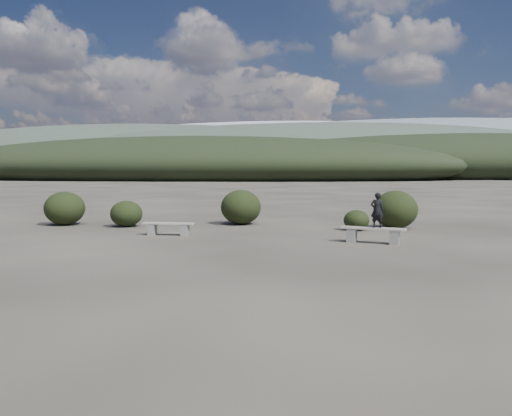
# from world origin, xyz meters

# --- Properties ---
(ground) EXTENTS (1200.00, 1200.00, 0.00)m
(ground) POSITION_xyz_m (0.00, 0.00, 0.00)
(ground) COLOR #28241F
(ground) RESTS_ON ground
(bench_left) EXTENTS (1.64, 0.39, 0.41)m
(bench_left) POSITION_xyz_m (-3.62, 6.03, 0.25)
(bench_left) COLOR slate
(bench_left) RESTS_ON ground
(bench_right) EXTENTS (1.83, 0.83, 0.45)m
(bench_right) POSITION_xyz_m (2.64, 5.08, 0.27)
(bench_right) COLOR slate
(bench_right) RESTS_ON ground
(seated_person) EXTENTS (0.38, 0.26, 1.00)m
(seated_person) POSITION_xyz_m (2.74, 5.06, 0.95)
(seated_person) COLOR black
(seated_person) RESTS_ON bench_right
(shrub_a) EXTENTS (1.17, 1.17, 0.96)m
(shrub_a) POSITION_xyz_m (-5.85, 8.21, 0.48)
(shrub_a) COLOR black
(shrub_a) RESTS_ON ground
(shrub_b) EXTENTS (1.54, 1.54, 1.32)m
(shrub_b) POSITION_xyz_m (-1.81, 9.48, 0.66)
(shrub_b) COLOR black
(shrub_b) RESTS_ON ground
(shrub_c) EXTENTS (0.88, 0.88, 0.71)m
(shrub_c) POSITION_xyz_m (2.42, 8.06, 0.35)
(shrub_c) COLOR black
(shrub_c) RESTS_ON ground
(shrub_d) EXTENTS (1.54, 1.54, 1.35)m
(shrub_d) POSITION_xyz_m (3.82, 8.74, 0.67)
(shrub_d) COLOR black
(shrub_d) RESTS_ON ground
(shrub_f) EXTENTS (1.49, 1.49, 1.26)m
(shrub_f) POSITION_xyz_m (-8.37, 8.48, 0.63)
(shrub_f) COLOR black
(shrub_f) RESTS_ON ground
(mountain_ridges) EXTENTS (500.00, 400.00, 56.00)m
(mountain_ridges) POSITION_xyz_m (-7.48, 339.06, 10.84)
(mountain_ridges) COLOR black
(mountain_ridges) RESTS_ON ground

